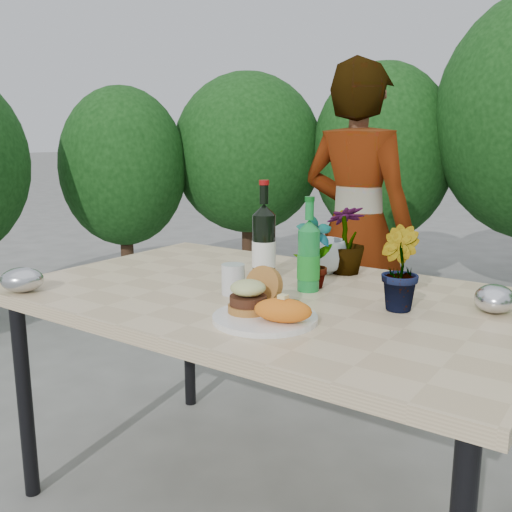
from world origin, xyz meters
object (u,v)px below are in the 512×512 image
Objects in this scene: person at (356,229)px; wine_bottle at (264,243)px; patio_table at (270,310)px; dinner_plate at (265,318)px.

wine_bottle is at bearing 99.30° from person.
person is at bearing 100.99° from patio_table.
patio_table is 5.71× the size of dinner_plate.
dinner_plate is at bearing 108.34° from person.
wine_bottle reaches higher than patio_table.
wine_bottle is at bearing 124.33° from dinner_plate.
dinner_plate is 1.37m from person.
dinner_plate is at bearing -59.67° from patio_table.
patio_table is at bearing 120.33° from dinner_plate.
dinner_plate is (0.14, -0.25, 0.06)m from patio_table.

